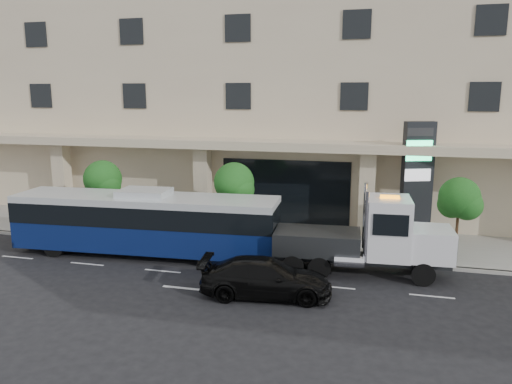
{
  "coord_description": "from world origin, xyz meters",
  "views": [
    {
      "loc": [
        5.71,
        -21.94,
        8.26
      ],
      "look_at": [
        -0.36,
        2.0,
        3.29
      ],
      "focal_mm": 35.0,
      "sensor_mm": 36.0,
      "label": 1
    }
  ],
  "objects_px": {
    "black_sedan": "(266,278)",
    "tow_truck": "(370,239)",
    "city_bus": "(146,222)",
    "signage_pylon": "(417,181)"
  },
  "relations": [
    {
      "from": "tow_truck",
      "to": "signage_pylon",
      "type": "height_order",
      "value": "signage_pylon"
    },
    {
      "from": "city_bus",
      "to": "signage_pylon",
      "type": "distance_m",
      "value": 14.66
    },
    {
      "from": "black_sedan",
      "to": "signage_pylon",
      "type": "height_order",
      "value": "signage_pylon"
    },
    {
      "from": "city_bus",
      "to": "black_sedan",
      "type": "xyz_separation_m",
      "value": [
        7.16,
        -3.65,
        -0.97
      ]
    },
    {
      "from": "tow_truck",
      "to": "black_sedan",
      "type": "distance_m",
      "value": 5.45
    },
    {
      "from": "city_bus",
      "to": "signage_pylon",
      "type": "relative_size",
      "value": 2.09
    },
    {
      "from": "city_bus",
      "to": "black_sedan",
      "type": "relative_size",
      "value": 2.54
    },
    {
      "from": "city_bus",
      "to": "black_sedan",
      "type": "height_order",
      "value": "city_bus"
    },
    {
      "from": "black_sedan",
      "to": "signage_pylon",
      "type": "xyz_separation_m",
      "value": [
        6.29,
        9.23,
        2.7
      ]
    },
    {
      "from": "black_sedan",
      "to": "tow_truck",
      "type": "bearing_deg",
      "value": -55.68
    }
  ]
}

